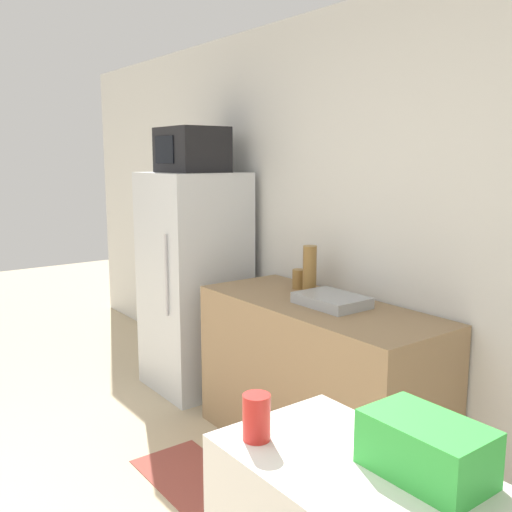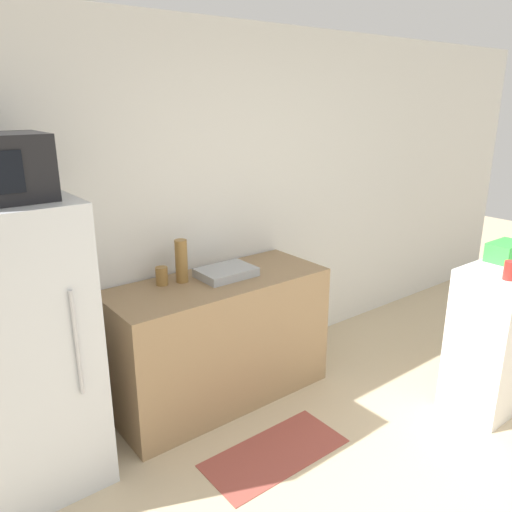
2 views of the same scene
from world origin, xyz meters
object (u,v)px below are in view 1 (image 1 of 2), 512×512
object	(u,v)px
microwave	(192,150)
jar	(256,417)
refrigerator	(194,282)
bottle_short	(299,279)
basket	(426,448)
bottle_tall	(310,270)

from	to	relation	value
microwave	jar	size ratio (longest dim) A/B	4.03
refrigerator	microwave	world-z (taller)	microwave
refrigerator	bottle_short	bearing A→B (deg)	12.50
jar	microwave	bearing A→B (deg)	152.61
refrigerator	jar	xyz separation A→B (m)	(2.52, -1.30, 0.27)
refrigerator	basket	distance (m)	3.09
refrigerator	bottle_tall	distance (m)	1.11
bottle_tall	jar	distance (m)	2.07
refrigerator	bottle_short	distance (m)	0.97
bottle_short	jar	size ratio (longest dim) A/B	1.04
jar	bottle_short	bearing A→B (deg)	136.25
microwave	jar	world-z (taller)	microwave
jar	basket	bearing A→B (deg)	29.59
microwave	bottle_short	bearing A→B (deg)	12.57
microwave	bottle_tall	world-z (taller)	microwave
refrigerator	microwave	xyz separation A→B (m)	(-0.00, -0.00, 0.96)
bottle_tall	bottle_short	world-z (taller)	bottle_tall
basket	bottle_tall	bearing A→B (deg)	144.60
bottle_tall	basket	bearing A→B (deg)	-35.40
microwave	basket	size ratio (longest dim) A/B	1.75
basket	jar	size ratio (longest dim) A/B	2.30
bottle_short	basket	xyz separation A→B (m)	(1.94, -1.31, 0.12)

